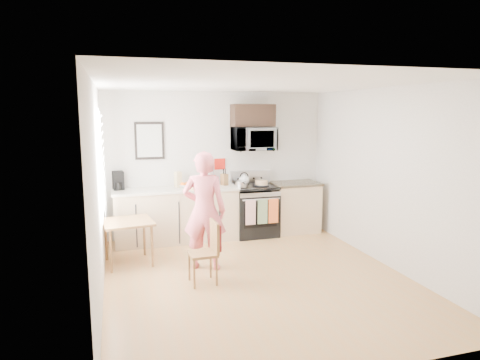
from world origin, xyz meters
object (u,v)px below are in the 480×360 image
object	(u,v)px
range	(255,212)
dining_table	(128,226)
microwave	(253,139)
cake	(261,183)
chair	(211,243)
person	(204,211)

from	to	relation	value
range	dining_table	world-z (taller)	range
microwave	cake	bearing A→B (deg)	-52.79
microwave	chair	xyz separation A→B (m)	(-1.25, -2.04, -1.22)
person	dining_table	xyz separation A→B (m)	(-1.05, 0.50, -0.27)
cake	person	bearing A→B (deg)	-134.48
microwave	person	distance (m)	2.14
microwave	range	bearing A→B (deg)	-89.94
dining_table	cake	size ratio (longest dim) A/B	2.57
chair	person	bearing A→B (deg)	84.69
range	chair	world-z (taller)	range
person	dining_table	bearing A→B (deg)	-3.80
microwave	person	world-z (taller)	microwave
microwave	chair	size ratio (longest dim) A/B	0.91
dining_table	microwave	bearing A→B (deg)	23.79
microwave	dining_table	distance (m)	2.76
cake	microwave	bearing A→B (deg)	127.21
person	chair	world-z (taller)	person
range	cake	world-z (taller)	range
range	person	xyz separation A→B (m)	(-1.23, -1.40, 0.42)
microwave	person	size ratio (longest dim) A/B	0.45
dining_table	chair	bearing A→B (deg)	-45.16
chair	cake	world-z (taller)	cake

